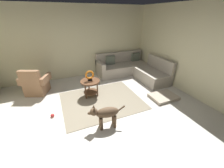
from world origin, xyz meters
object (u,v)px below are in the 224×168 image
at_px(armchair, 36,85).
at_px(dog_toy_ball, 52,115).
at_px(torus_sculpture, 90,75).
at_px(dog, 106,114).
at_px(side_table, 90,84).
at_px(dog_bed_mat, 163,97).
at_px(sectional_couch, 132,69).

relative_size(armchair, dog_toy_ball, 10.82).
height_order(torus_sculpture, dog, torus_sculpture).
height_order(armchair, side_table, armchair).
bearing_deg(armchair, side_table, -5.00).
height_order(dog_bed_mat, dog_toy_ball, same).
distance_m(side_table, dog, 1.47).
xyz_separation_m(side_table, torus_sculpture, (0.00, 0.00, 0.29)).
distance_m(side_table, dog_toy_ball, 1.39).
bearing_deg(sectional_couch, dog, -131.35).
relative_size(side_table, torus_sculpture, 1.84).
xyz_separation_m(sectional_couch, dog, (-2.11, -2.40, 0.09)).
bearing_deg(dog, sectional_couch, -32.64).
distance_m(armchair, dog_bed_mat, 4.09).
height_order(sectional_couch, dog, sectional_couch).
bearing_deg(armchair, dog_bed_mat, -3.95).
relative_size(sectional_couch, dog_bed_mat, 2.81).
height_order(armchair, dog, armchair).
height_order(side_table, dog_bed_mat, side_table).
bearing_deg(dog_bed_mat, dog_toy_ball, 172.91).
height_order(sectional_couch, dog_bed_mat, sectional_couch).
xyz_separation_m(sectional_couch, dog_bed_mat, (-0.01, -1.94, -0.24)).
xyz_separation_m(dog_bed_mat, dog_toy_ball, (-3.23, 0.40, -0.00)).
xyz_separation_m(side_table, dog_toy_ball, (-1.19, -0.61, -0.37)).
height_order(sectional_couch, torus_sculpture, sectional_couch).
distance_m(sectional_couch, dog_toy_ball, 3.59).
bearing_deg(armchair, dog_toy_ball, -51.58).
relative_size(torus_sculpture, dog_toy_ball, 3.63).
bearing_deg(dog_bed_mat, torus_sculpture, 153.65).
height_order(sectional_couch, side_table, sectional_couch).
bearing_deg(dog_toy_ball, sectional_couch, 25.42).
relative_size(armchair, dog_bed_mat, 1.21).
bearing_deg(dog_bed_mat, dog, -167.80).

